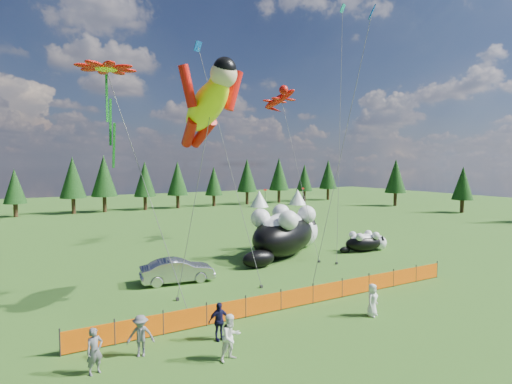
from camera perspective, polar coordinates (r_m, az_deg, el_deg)
ground at (r=23.91m, az=1.67°, el=-13.92°), size 160.00×160.00×0.00m
safety_fence at (r=21.36m, az=5.91°, el=-14.74°), size 22.06×0.06×1.10m
tree_line at (r=65.69m, az=-18.75°, el=0.86°), size 90.00×4.00×8.00m
festival_tents at (r=63.99m, az=-8.15°, el=-1.38°), size 50.00×3.20×2.80m
cat_large at (r=32.74m, az=4.33°, el=-5.67°), size 9.70×7.60×3.92m
cat_small at (r=35.27m, az=15.39°, el=-6.86°), size 4.63×2.04×1.67m
car at (r=25.76m, az=-11.16°, el=-10.95°), size 4.66×2.09×1.48m
spectator_a at (r=16.06m, az=-22.07°, el=-20.31°), size 0.69×0.56×1.64m
spectator_b at (r=15.93m, az=-3.62°, el=-20.00°), size 0.94×0.66×1.76m
spectator_c at (r=17.59m, az=-5.33°, el=-17.90°), size 0.96×0.52×1.60m
spectator_d at (r=16.80m, az=-16.16°, el=-19.11°), size 1.16×0.87×1.61m
spectator_e at (r=20.77m, az=16.28°, el=-14.58°), size 0.91×0.76×1.58m
superhero_kite at (r=20.80m, az=-7.09°, el=12.06°), size 4.83×5.25×12.71m
gecko_kite at (r=38.86m, az=3.35°, el=13.08°), size 4.29×12.08×16.23m
flower_kite at (r=22.90m, az=-20.60°, el=15.83°), size 4.58×6.35×13.28m
diamond_kite_a at (r=29.34m, az=-7.83°, el=18.29°), size 1.89×6.97×16.85m
diamond_kite_b at (r=37.42m, az=12.23°, el=22.34°), size 4.92×5.15×21.74m
diamond_kite_c at (r=25.00m, az=15.81°, el=21.70°), size 4.15×1.05×16.67m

